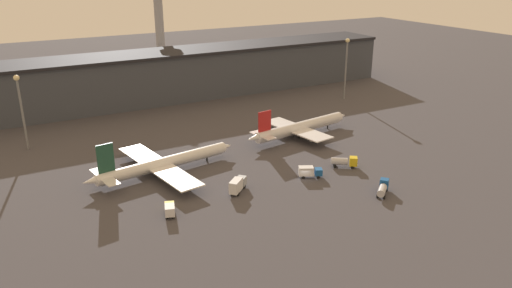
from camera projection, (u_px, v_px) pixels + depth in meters
The scene contains 12 objects.
ground at pixel (305, 179), 137.58m from camera, with size 600.00×600.00×0.00m, color #423F44.
terminal_building at pixel (176, 74), 214.71m from camera, with size 201.18×23.80×20.65m.
airplane_0 at pixel (163, 164), 140.45m from camera, with size 46.35×38.61×12.46m.
airplane_1 at pixel (300, 128), 169.64m from camera, with size 44.69×28.38×11.79m.
service_vehicle_0 at pixel (170, 209), 117.69m from camera, with size 3.84×5.86×2.88m.
service_vehicle_1 at pixel (237, 185), 129.36m from camera, with size 7.06×6.67×3.83m.
service_vehicle_2 at pixel (309, 171), 138.20m from camera, with size 6.86×5.05×3.15m.
service_vehicle_3 at pixel (383, 188), 128.39m from camera, with size 6.85×6.15×3.22m.
service_vehicle_4 at pixel (344, 161), 144.94m from camera, with size 7.40×6.21×3.24m.
lamp_post_0 at pixel (21, 103), 153.87m from camera, with size 1.80×1.80×24.11m.
lamp_post_1 at pixel (346, 61), 211.19m from camera, with size 1.80×1.80×25.94m.
control_tower at pixel (159, 20), 252.47m from camera, with size 9.00×9.00×48.56m.
Camera 1 is at (-72.57, -103.29, 57.15)m, focal length 35.00 mm.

